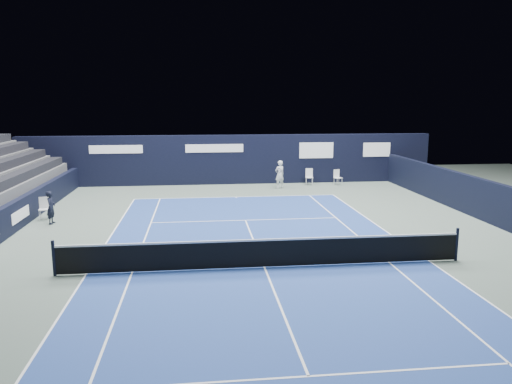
{
  "coord_description": "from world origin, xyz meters",
  "views": [
    {
      "loc": [
        -2.01,
        -14.98,
        5.21
      ],
      "look_at": [
        0.45,
        6.23,
        1.3
      ],
      "focal_mm": 35.0,
      "sensor_mm": 36.0,
      "label": 1
    }
  ],
  "objects_px": {
    "folding_chair_back_a": "(309,174)",
    "tennis_net": "(265,252)",
    "tennis_player": "(280,174)",
    "folding_chair_back_b": "(337,176)",
    "line_judge_chair": "(44,207)"
  },
  "relations": [
    {
      "from": "folding_chair_back_b",
      "to": "tennis_player",
      "type": "bearing_deg",
      "value": 173.84
    },
    {
      "from": "line_judge_chair",
      "to": "tennis_net",
      "type": "relative_size",
      "value": 0.08
    },
    {
      "from": "tennis_player",
      "to": "folding_chair_back_a",
      "type": "bearing_deg",
      "value": 28.45
    },
    {
      "from": "folding_chair_back_a",
      "to": "folding_chair_back_b",
      "type": "relative_size",
      "value": 1.07
    },
    {
      "from": "folding_chair_back_b",
      "to": "tennis_player",
      "type": "relative_size",
      "value": 0.57
    },
    {
      "from": "tennis_net",
      "to": "tennis_player",
      "type": "height_order",
      "value": "tennis_player"
    },
    {
      "from": "folding_chair_back_b",
      "to": "folding_chair_back_a",
      "type": "bearing_deg",
      "value": 152.15
    },
    {
      "from": "tennis_net",
      "to": "tennis_player",
      "type": "relative_size",
      "value": 7.67
    },
    {
      "from": "folding_chair_back_b",
      "to": "tennis_player",
      "type": "distance_m",
      "value": 3.92
    },
    {
      "from": "tennis_player",
      "to": "tennis_net",
      "type": "bearing_deg",
      "value": -101.16
    },
    {
      "from": "folding_chair_back_b",
      "to": "line_judge_chair",
      "type": "relative_size",
      "value": 0.97
    },
    {
      "from": "line_judge_chair",
      "to": "tennis_player",
      "type": "xyz_separation_m",
      "value": [
        11.73,
        6.74,
        0.28
      ]
    },
    {
      "from": "folding_chair_back_a",
      "to": "tennis_net",
      "type": "xyz_separation_m",
      "value": [
        -4.92,
        -15.54,
        -0.17
      ]
    },
    {
      "from": "folding_chair_back_b",
      "to": "tennis_net",
      "type": "height_order",
      "value": "tennis_net"
    },
    {
      "from": "folding_chair_back_b",
      "to": "line_judge_chair",
      "type": "distance_m",
      "value": 17.3
    }
  ]
}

